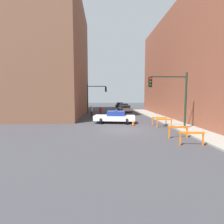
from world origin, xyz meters
TOP-DOWN VIEW (x-y plane):
  - ground_plane at (0.00, 0.00)m, footprint 120.00×120.00m
  - sidewalk_right at (6.20, 0.00)m, footprint 2.40×44.00m
  - building_corner_left at (-12.00, 14.00)m, footprint 14.00×20.00m
  - building_right at (13.40, 8.00)m, footprint 12.00×28.00m
  - traffic_light_near at (4.73, -0.02)m, footprint 3.64×0.35m
  - traffic_light_far at (-3.30, 15.04)m, footprint 3.44×0.35m
  - police_car at (-0.42, 4.17)m, footprint 4.93×2.83m
  - parked_car_near at (2.62, 17.96)m, footprint 2.56×4.46m
  - parked_car_mid at (3.27, 24.89)m, footprint 2.44×4.40m
  - parked_car_far at (2.94, 31.43)m, footprint 2.30×4.31m
  - pedestrian_crossing at (-2.09, 8.84)m, footprint 0.49×0.49m
  - pedestrian_corner at (-3.49, 10.56)m, footprint 0.40×0.40m
  - barrier_front at (3.80, -5.25)m, footprint 1.59×0.35m
  - barrier_mid at (3.84, -3.22)m, footprint 1.60×0.28m
  - barrier_back at (4.29, 1.01)m, footprint 1.60×0.23m
  - barrier_corner at (4.19, 2.28)m, footprint 1.60×0.31m
  - traffic_cone at (1.41, 2.38)m, footprint 0.36×0.36m

SIDE VIEW (x-z plane):
  - ground_plane at x=0.00m, z-range 0.00..0.00m
  - sidewalk_right at x=6.20m, z-range 0.00..0.12m
  - traffic_cone at x=1.41m, z-range -0.01..0.65m
  - barrier_front at x=3.80m, z-range 0.17..1.07m
  - barrier_mid at x=3.84m, z-range 0.17..1.07m
  - barrier_back at x=4.29m, z-range 0.17..1.07m
  - barrier_corner at x=4.19m, z-range 0.17..1.07m
  - parked_car_near at x=2.62m, z-range 0.02..1.33m
  - parked_car_mid at x=3.27m, z-range 0.02..1.33m
  - parked_car_far at x=2.94m, z-range 0.02..1.33m
  - police_car at x=-0.42m, z-range -0.04..1.48m
  - pedestrian_crossing at x=-2.09m, z-range 0.03..1.69m
  - pedestrian_corner at x=-3.49m, z-range 0.03..1.69m
  - traffic_light_far at x=-3.30m, z-range 0.80..6.00m
  - traffic_light_near at x=4.73m, z-range 0.93..6.13m
  - building_right at x=13.40m, z-range 0.00..14.97m
  - building_corner_left at x=-12.00m, z-range 0.00..18.44m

